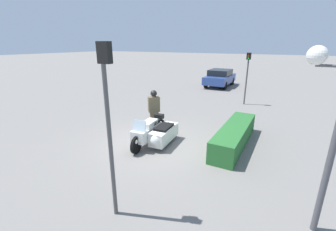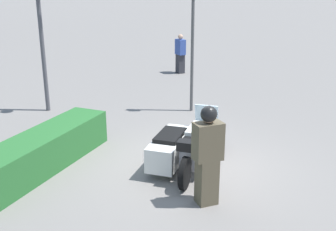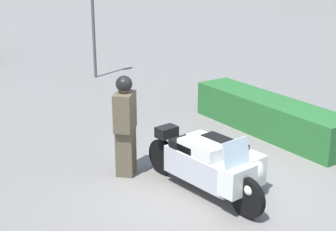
# 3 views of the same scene
# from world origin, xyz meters

# --- Properties ---
(ground_plane) EXTENTS (160.00, 160.00, 0.00)m
(ground_plane) POSITION_xyz_m (0.00, 0.00, 0.00)
(ground_plane) COLOR slate
(police_motorcycle) EXTENTS (2.62, 1.16, 1.15)m
(police_motorcycle) POSITION_xyz_m (0.03, 0.09, 0.46)
(police_motorcycle) COLOR black
(police_motorcycle) RESTS_ON ground
(officer_rider) EXTENTS (0.55, 0.55, 1.79)m
(officer_rider) POSITION_xyz_m (-1.31, -0.84, 0.94)
(officer_rider) COLOR brown
(officer_rider) RESTS_ON ground
(hedge_bush_curbside) EXTENTS (3.85, 0.86, 0.75)m
(hedge_bush_curbside) POSITION_xyz_m (-1.36, 2.72, 0.38)
(hedge_bush_curbside) COLOR #28662D
(hedge_bush_curbside) RESTS_ON ground
(twin_lamp_post) EXTENTS (0.34, 1.41, 3.69)m
(twin_lamp_post) POSITION_xyz_m (2.00, 5.17, 2.85)
(twin_lamp_post) COLOR #4C4C51
(twin_lamp_post) RESTS_ON ground
(traffic_light_near) EXTENTS (0.23, 0.27, 3.76)m
(traffic_light_near) POSITION_xyz_m (3.60, 1.23, 2.44)
(traffic_light_near) COLOR #4C4C4C
(traffic_light_near) RESTS_ON ground
(pedestrian_bystander) EXTENTS (0.50, 0.52, 1.59)m
(pedestrian_bystander) POSITION_xyz_m (8.28, 3.40, 0.80)
(pedestrian_bystander) COLOR #2D2D33
(pedestrian_bystander) RESTS_ON ground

